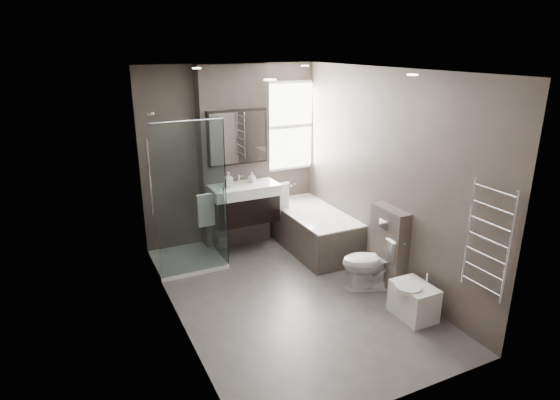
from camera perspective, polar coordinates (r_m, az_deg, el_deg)
room at (r=5.14m, az=1.32°, el=0.96°), size 2.70×3.90×2.70m
vanity_pier at (r=6.72m, az=-5.61°, el=5.07°), size 1.00×0.25×2.60m
vanity at (r=6.56m, az=-4.39°, el=-0.32°), size 0.95×0.47×0.66m
mirror_cabinet at (r=6.50m, az=-5.19°, el=7.60°), size 0.86×0.08×0.76m
towel_left at (r=6.38m, az=-9.00°, el=-1.25°), size 0.24×0.06×0.44m
towel_right at (r=6.76m, az=0.09°, el=0.13°), size 0.24×0.06×0.44m
shower_enclosure at (r=6.36m, az=-10.40°, el=-3.59°), size 0.90×0.90×2.00m
bathtub at (r=6.80m, az=3.99°, el=-3.41°), size 0.75×1.60×0.57m
window at (r=7.08m, az=0.92°, el=8.95°), size 0.98×0.06×1.33m
toilet at (r=5.80m, az=10.97°, el=-7.44°), size 0.77×0.59×0.69m
cistern_box at (r=5.86m, az=13.04°, el=-5.64°), size 0.19×0.55×1.00m
bidet at (r=5.40m, az=15.95°, el=-11.67°), size 0.41×0.48×0.50m
towel_radiator at (r=4.78m, az=24.04°, el=-4.44°), size 0.03×0.49×1.10m
soap_bottle_a at (r=6.37m, az=-6.27°, el=2.48°), size 0.09×0.09×0.21m
soap_bottle_b at (r=6.57m, az=-3.46°, el=2.80°), size 0.12×0.12×0.15m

